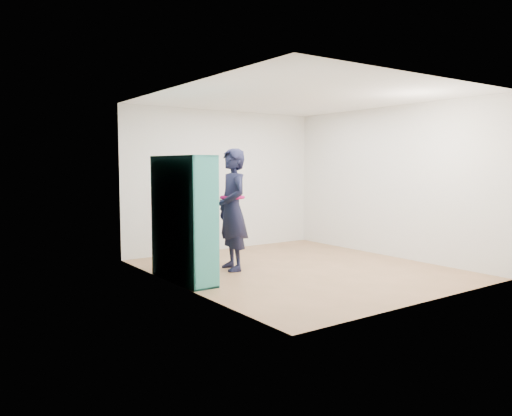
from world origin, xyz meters
TOP-DOWN VIEW (x-y plane):
  - floor at (0.00, 0.00)m, footprint 4.50×4.50m
  - ceiling at (0.00, 0.00)m, footprint 4.50×4.50m
  - wall_left at (-2.00, 0.00)m, footprint 0.02×4.50m
  - wall_right at (2.00, 0.00)m, footprint 0.02×4.50m
  - wall_back at (0.00, 2.25)m, footprint 4.00×0.02m
  - wall_front at (0.00, -2.25)m, footprint 4.00×0.02m
  - bookshelf at (-1.83, 0.34)m, footprint 0.38×1.29m
  - person at (-0.87, 0.57)m, footprint 0.56×0.74m
  - smartphone at (-1.00, 0.69)m, footprint 0.02×0.11m

SIDE VIEW (x-z plane):
  - floor at x=0.00m, z-range 0.00..0.00m
  - bookshelf at x=-1.83m, z-range -0.03..1.70m
  - person at x=-0.87m, z-range 0.00..1.85m
  - smartphone at x=-1.00m, z-range 0.97..1.11m
  - wall_left at x=-2.00m, z-range 0.00..2.60m
  - wall_right at x=2.00m, z-range 0.00..2.60m
  - wall_back at x=0.00m, z-range 0.00..2.60m
  - wall_front at x=0.00m, z-range 0.00..2.60m
  - ceiling at x=0.00m, z-range 2.60..2.60m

